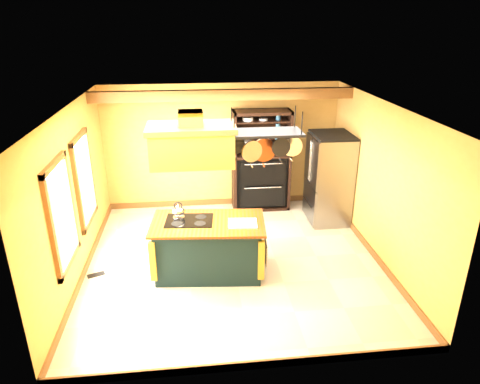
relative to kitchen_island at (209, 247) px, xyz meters
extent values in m
plane|color=beige|center=(0.43, 0.28, -0.47)|extent=(5.00, 5.00, 0.00)
plane|color=white|center=(0.43, 0.28, 2.23)|extent=(5.00, 5.00, 0.00)
cube|color=tan|center=(0.43, 2.78, 0.88)|extent=(5.00, 0.02, 2.70)
cube|color=tan|center=(0.43, -2.22, 0.88)|extent=(5.00, 0.02, 2.70)
cube|color=tan|center=(-2.07, 0.28, 0.88)|extent=(0.02, 5.00, 2.70)
cube|color=tan|center=(2.93, 0.28, 0.88)|extent=(0.02, 5.00, 2.70)
cube|color=brown|center=(0.43, 1.98, 2.12)|extent=(5.00, 0.15, 0.20)
cube|color=brown|center=(-2.04, -0.52, 0.93)|extent=(0.06, 1.06, 1.56)
cube|color=white|center=(-2.01, -0.52, 0.93)|extent=(0.02, 0.85, 1.34)
cube|color=brown|center=(-2.04, 0.88, 0.93)|extent=(0.06, 1.06, 1.56)
cube|color=white|center=(-2.01, 0.88, 0.93)|extent=(0.02, 0.85, 1.34)
cube|color=black|center=(0.00, 0.00, -0.03)|extent=(1.74, 1.05, 0.88)
cube|color=maroon|center=(0.00, 0.00, 0.43)|extent=(1.89, 1.16, 0.04)
cube|color=black|center=(-0.29, 0.08, 0.46)|extent=(0.80, 0.59, 0.01)
ellipsoid|color=silver|center=(-0.46, 0.21, 0.56)|extent=(0.20, 0.20, 0.16)
cube|color=white|center=(0.54, -0.13, 0.46)|extent=(0.48, 0.39, 0.02)
cube|color=gold|center=(-0.20, 0.00, 1.69)|extent=(1.22, 0.66, 0.52)
cube|color=brown|center=(-0.20, 0.00, 1.99)|extent=(1.30, 0.73, 0.08)
cube|color=gold|center=(-0.20, 0.00, 2.09)|extent=(0.35, 0.35, 0.28)
cube|color=black|center=(0.90, 0.00, 1.88)|extent=(1.09, 0.55, 0.04)
cylinder|color=black|center=(0.41, -0.22, 2.06)|extent=(0.02, 0.02, 0.35)
cylinder|color=black|center=(1.39, 0.22, 2.06)|extent=(0.02, 0.02, 0.35)
cylinder|color=black|center=(0.47, 0.11, 1.68)|extent=(0.28, 0.04, 0.28)
cylinder|color=silver|center=(0.68, -0.11, 1.63)|extent=(0.33, 0.04, 0.33)
cylinder|color=#A64B29|center=(0.90, 0.11, 1.58)|extent=(0.37, 0.04, 0.37)
cylinder|color=black|center=(1.12, -0.11, 1.68)|extent=(0.28, 0.04, 0.28)
cylinder|color=silver|center=(1.34, 0.11, 1.63)|extent=(0.33, 0.04, 0.33)
cube|color=gray|center=(2.54, 1.73, 0.43)|extent=(0.75, 0.92, 1.80)
cube|color=gray|center=(2.15, 1.50, 0.83)|extent=(0.03, 0.44, 0.97)
cube|color=gray|center=(2.15, 1.96, 0.83)|extent=(0.03, 0.44, 0.97)
cube|color=gray|center=(2.15, 1.73, -0.06)|extent=(0.03, 0.88, 0.76)
cube|color=black|center=(2.54, 1.73, -0.44)|extent=(0.71, 0.87, 0.06)
cube|color=black|center=(1.26, 2.73, 0.62)|extent=(1.23, 0.06, 2.17)
cube|color=black|center=(0.67, 2.50, 0.62)|extent=(0.06, 0.52, 2.17)
cube|color=black|center=(1.84, 2.50, 0.62)|extent=(0.06, 0.52, 2.17)
cube|color=black|center=(1.26, 2.50, 0.76)|extent=(1.23, 0.52, 0.05)
cube|color=black|center=(1.26, 2.53, 0.17)|extent=(1.11, 0.42, 1.17)
cube|color=black|center=(1.26, 2.22, 0.43)|extent=(0.96, 0.04, 0.52)
cube|color=black|center=(1.26, 2.22, -0.09)|extent=(0.96, 0.04, 0.47)
cube|color=black|center=(1.26, 2.50, 1.00)|extent=(1.11, 0.46, 0.02)
cube|color=black|center=(1.26, 2.50, 1.25)|extent=(1.11, 0.46, 0.02)
cube|color=black|center=(1.26, 2.50, 1.50)|extent=(1.11, 0.46, 0.02)
cylinder|color=white|center=(0.96, 2.45, 1.05)|extent=(0.22, 0.22, 0.07)
cylinder|color=teal|center=(1.59, 2.45, 1.35)|extent=(0.10, 0.10, 0.17)
cube|color=black|center=(-1.87, 0.10, -0.46)|extent=(0.30, 0.21, 0.01)
camera|label=1|loc=(-0.18, -6.14, 3.48)|focal=32.00mm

